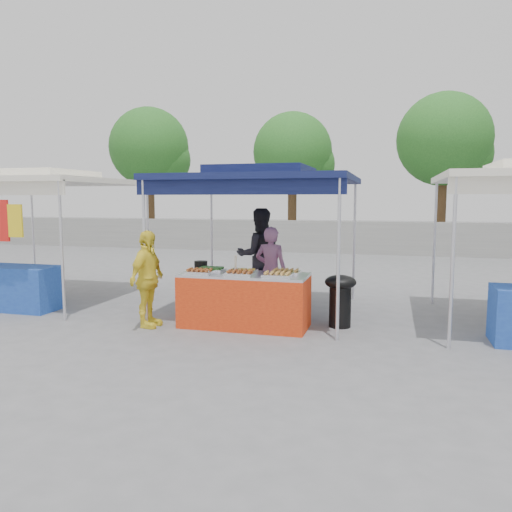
% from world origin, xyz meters
% --- Properties ---
extents(ground_plane, '(80.00, 80.00, 0.00)m').
position_xyz_m(ground_plane, '(0.00, 0.00, 0.00)').
color(ground_plane, slate).
extents(back_wall, '(40.00, 0.25, 1.20)m').
position_xyz_m(back_wall, '(0.00, 11.00, 0.60)').
color(back_wall, gray).
rests_on(back_wall, ground_plane).
extents(main_canopy, '(3.20, 3.20, 2.57)m').
position_xyz_m(main_canopy, '(0.00, 0.97, 2.37)').
color(main_canopy, silver).
rests_on(main_canopy, ground_plane).
extents(neighbor_stall_left, '(3.20, 3.20, 2.57)m').
position_xyz_m(neighbor_stall_left, '(-4.50, 0.57, 1.60)').
color(neighbor_stall_left, silver).
rests_on(neighbor_stall_left, ground_plane).
extents(tree_0, '(3.59, 3.54, 6.09)m').
position_xyz_m(tree_0, '(-8.29, 13.31, 4.16)').
color(tree_0, '#4B331D').
rests_on(tree_0, ground_plane).
extents(tree_1, '(3.31, 3.21, 5.52)m').
position_xyz_m(tree_1, '(-1.64, 12.88, 3.77)').
color(tree_1, '#4B331D').
rests_on(tree_1, ground_plane).
extents(tree_2, '(3.53, 3.48, 5.97)m').
position_xyz_m(tree_2, '(4.15, 12.81, 4.08)').
color(tree_2, '#4B331D').
rests_on(tree_2, ground_plane).
extents(vendor_table, '(2.00, 0.80, 0.85)m').
position_xyz_m(vendor_table, '(0.00, -0.10, 0.43)').
color(vendor_table, red).
rests_on(vendor_table, ground_plane).
extents(food_tray_fl, '(0.42, 0.30, 0.07)m').
position_xyz_m(food_tray_fl, '(-0.66, -0.34, 0.88)').
color(food_tray_fl, white).
rests_on(food_tray_fl, vendor_table).
extents(food_tray_fm, '(0.42, 0.30, 0.07)m').
position_xyz_m(food_tray_fm, '(-0.00, -0.34, 0.88)').
color(food_tray_fm, white).
rests_on(food_tray_fm, vendor_table).
extents(food_tray_fr, '(0.42, 0.30, 0.07)m').
position_xyz_m(food_tray_fr, '(0.58, -0.34, 0.88)').
color(food_tray_fr, white).
rests_on(food_tray_fr, vendor_table).
extents(food_tray_bl, '(0.42, 0.30, 0.07)m').
position_xyz_m(food_tray_bl, '(-0.58, -0.04, 0.88)').
color(food_tray_bl, white).
rests_on(food_tray_bl, vendor_table).
extents(food_tray_bm, '(0.42, 0.30, 0.07)m').
position_xyz_m(food_tray_bm, '(-0.04, -0.04, 0.88)').
color(food_tray_bm, white).
rests_on(food_tray_bm, vendor_table).
extents(food_tray_br, '(0.42, 0.30, 0.07)m').
position_xyz_m(food_tray_br, '(0.65, -0.02, 0.88)').
color(food_tray_br, white).
rests_on(food_tray_br, vendor_table).
extents(cooking_pot, '(0.22, 0.22, 0.13)m').
position_xyz_m(cooking_pot, '(-0.86, 0.24, 0.91)').
color(cooking_pot, black).
rests_on(cooking_pot, vendor_table).
extents(skewer_cup, '(0.08, 0.08, 0.11)m').
position_xyz_m(skewer_cup, '(-0.10, -0.21, 0.90)').
color(skewer_cup, silver).
rests_on(skewer_cup, vendor_table).
extents(wok_burner, '(0.50, 0.50, 0.83)m').
position_xyz_m(wok_burner, '(1.46, 0.29, 0.49)').
color(wok_burner, black).
rests_on(wok_burner, ground_plane).
extents(crate_left, '(0.54, 0.38, 0.32)m').
position_xyz_m(crate_left, '(-0.33, 0.68, 0.16)').
color(crate_left, '#1736BD').
rests_on(crate_left, ground_plane).
extents(crate_right, '(0.49, 0.34, 0.29)m').
position_xyz_m(crate_right, '(0.36, 0.47, 0.15)').
color(crate_right, '#1736BD').
rests_on(crate_right, ground_plane).
extents(crate_stacked, '(0.48, 0.33, 0.29)m').
position_xyz_m(crate_stacked, '(0.36, 0.47, 0.44)').
color(crate_stacked, '#1736BD').
rests_on(crate_stacked, crate_right).
extents(vendor_woman, '(0.59, 0.42, 1.54)m').
position_xyz_m(vendor_woman, '(0.20, 0.87, 0.77)').
color(vendor_woman, '#A06690').
rests_on(vendor_woman, ground_plane).
extents(helper_man, '(1.10, 1.01, 1.84)m').
position_xyz_m(helper_man, '(-0.27, 1.82, 0.92)').
color(helper_man, '#232328').
rests_on(helper_man, ground_plane).
extents(customer_person, '(0.41, 0.91, 1.53)m').
position_xyz_m(customer_person, '(-1.47, -0.51, 0.76)').
color(customer_person, yellow).
rests_on(customer_person, ground_plane).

